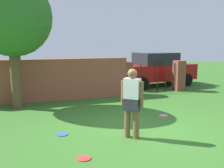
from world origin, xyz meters
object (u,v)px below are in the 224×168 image
Objects in this scene: car at (155,69)px; frisbee_red at (84,158)px; tree at (12,18)px; frisbee_blue at (62,134)px; person at (132,100)px; frisbee_pink at (164,116)px.

car is 16.09× the size of frisbee_red.
frisbee_blue is at bearing -72.77° from tree.
tree is 16.01× the size of frisbee_red.
frisbee_blue is at bearing 18.01° from person.
car is 9.07m from frisbee_red.
frisbee_pink is at bearing 56.96° from car.
person is 6.00× the size of frisbee_pink.
tree is at bearing 147.69° from frisbee_pink.
car is at bearing -79.09° from person.
frisbee_pink is (1.68, 1.30, -0.89)m from person.
person is 1.90m from frisbee_blue.
frisbee_red is (-5.63, -7.06, -0.85)m from car.
person is at bearing 27.36° from frisbee_red.
frisbee_blue is (-5.81, -5.61, -0.85)m from car.
car is at bearing 62.55° from frisbee_pink.
person reaches higher than frisbee_pink.
frisbee_pink is at bearing 9.72° from frisbee_blue.
frisbee_pink is 3.22m from frisbee_blue.
frisbee_pink is (-2.63, -5.07, -0.85)m from car.
frisbee_red is at bearing -83.18° from frisbee_blue.
car is at bearing 44.03° from frisbee_blue.
tree is 5.62m from frisbee_red.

